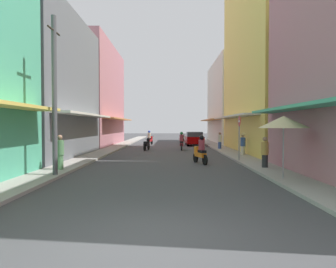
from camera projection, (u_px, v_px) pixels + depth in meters
ground_plane at (167, 149)px, 26.94m from camera, size 111.47×111.47×0.00m
sidewalk_left at (112, 149)px, 26.97m from camera, size 1.53×58.67×0.12m
sidewalk_right at (222, 149)px, 26.90m from camera, size 1.53×58.67×0.12m
building_left_mid at (33, 87)px, 19.82m from camera, size 7.05×10.99×9.28m
building_left_far at (86, 96)px, 32.32m from camera, size 7.05×13.42×10.48m
building_right_mid at (278, 51)px, 23.51m from camera, size 7.05×13.10×15.83m
building_right_far at (238, 103)px, 37.28m from camera, size 7.05×12.57×9.85m
motorbike_red at (150, 138)px, 33.08m from camera, size 0.70×1.76×1.58m
motorbike_white at (183, 137)px, 41.10m from camera, size 0.55×1.81×0.96m
motorbike_orange at (200, 151)px, 16.74m from camera, size 0.75×1.74×1.58m
motorbike_black at (147, 144)px, 25.87m from camera, size 0.60×1.79×0.96m
motorbike_maroon at (182, 142)px, 26.16m from camera, size 0.55×1.81×1.58m
parked_car at (194, 138)px, 32.25m from camera, size 1.80×4.12×1.45m
pedestrian_midway at (243, 143)px, 20.67m from camera, size 0.44×0.44×1.62m
pedestrian_crossing at (220, 141)px, 26.17m from camera, size 0.34×0.34×1.54m
pedestrian_foreground at (60, 153)px, 13.78m from camera, size 0.34×0.34×1.69m
pedestrian_far at (265, 153)px, 14.45m from camera, size 0.34×0.34×1.57m
vendor_umbrella at (284, 122)px, 11.34m from camera, size 1.86×1.86×2.47m
utility_pole at (54, 95)px, 12.22m from camera, size 0.20×1.20×6.51m
street_sign_no_entry at (239, 132)px, 17.42m from camera, size 0.07×0.60×2.65m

